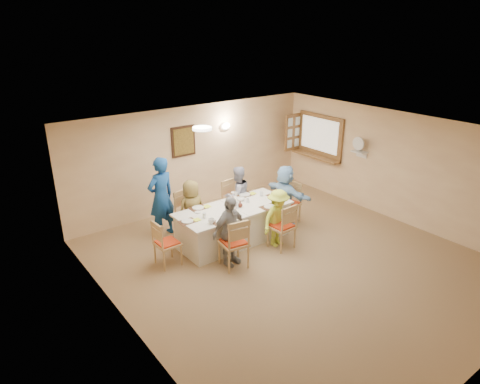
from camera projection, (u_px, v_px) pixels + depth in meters
ground at (292, 262)px, 8.22m from camera, size 7.00×7.00×0.00m
room_walls at (296, 188)px, 7.67m from camera, size 7.00×7.00×7.00m
wall_picture at (183, 141)px, 10.00m from camera, size 0.62×0.05×0.72m
wall_sconce at (226, 126)px, 10.58m from camera, size 0.26×0.09×0.18m
ceiling_light at (202, 128)px, 7.86m from camera, size 0.36×0.36×0.05m
serving_hatch at (320, 136)px, 11.25m from camera, size 0.06×1.50×1.15m
hatch_sill at (316, 156)px, 11.38m from camera, size 0.30×1.50×0.05m
shutter_door at (293, 132)px, 11.67m from camera, size 0.55×0.04×1.00m
fan_shelf at (359, 152)px, 10.24m from camera, size 0.22×0.36×0.03m
desk_fan at (359, 146)px, 10.17m from camera, size 0.30×0.30×0.28m
dining_table at (234, 224)px, 8.88m from camera, size 2.42×1.02×0.76m
chair_back_left at (189, 214)px, 9.09m from camera, size 0.56×0.56×0.99m
chair_back_right at (234, 201)px, 9.77m from camera, size 0.51×0.51×0.96m
chair_front_left at (234, 242)px, 7.90m from camera, size 0.55×0.55×1.01m
chair_front_right at (282, 225)px, 8.58m from camera, size 0.49×0.49×0.98m
chair_left_end at (167, 242)px, 7.98m from camera, size 0.45×0.45×0.92m
chair_right_end at (289, 203)px, 9.72m from camera, size 0.50×0.50×0.93m
diner_back_left at (192, 209)px, 8.95m from camera, size 0.63×0.42×1.28m
diner_back_right at (237, 195)px, 9.61m from camera, size 0.66×0.51×1.34m
diner_front_left at (230, 231)px, 7.93m from camera, size 0.89×0.54×1.36m
diner_front_right at (278, 218)px, 8.63m from camera, size 0.90×0.65×1.21m
diner_right_end at (285, 195)px, 9.56m from camera, size 1.31×0.48×1.39m
caregiver at (161, 197)px, 8.96m from camera, size 0.79×0.65×1.75m
placemat_fl at (222, 222)px, 8.09m from camera, size 0.35×0.26×0.01m
plate_fl at (222, 222)px, 8.09m from camera, size 0.22×0.22×0.01m
napkin_fl at (231, 220)px, 8.15m from camera, size 0.15×0.15×0.01m
placemat_fr at (270, 207)px, 8.77m from camera, size 0.37×0.28×0.01m
plate_fr at (270, 207)px, 8.76m from camera, size 0.24×0.24×0.01m
napkin_fr at (278, 205)px, 8.83m from camera, size 0.13×0.13×0.01m
placemat_bl at (198, 208)px, 8.71m from camera, size 0.35×0.26×0.01m
plate_bl at (198, 208)px, 8.71m from camera, size 0.24×0.24×0.01m
napkin_bl at (207, 206)px, 8.78m from camera, size 0.14×0.14×0.01m
placemat_br at (245, 195)px, 9.39m from camera, size 0.37×0.28×0.01m
plate_br at (245, 194)px, 9.38m from camera, size 0.25×0.25×0.02m
napkin_br at (252, 193)px, 9.45m from camera, size 0.14×0.14×0.01m
placemat_le at (187, 222)px, 8.12m from camera, size 0.33×0.24×0.01m
plate_le at (187, 221)px, 8.12m from camera, size 0.22×0.22×0.01m
napkin_le at (197, 220)px, 8.18m from camera, size 0.13×0.13×0.01m
placemat_re at (275, 195)px, 9.37m from camera, size 0.35×0.26×0.01m
plate_re at (275, 195)px, 9.36m from camera, size 0.23×0.23×0.01m
napkin_re at (283, 194)px, 9.43m from camera, size 0.14×0.14×0.01m
teacup_a at (211, 221)px, 8.03m from camera, size 0.20×0.20×0.10m
teacup_b at (236, 194)px, 9.34m from camera, size 0.11×0.11×0.08m
bowl_a at (232, 214)px, 8.39m from camera, size 0.33×0.33×0.05m
bowl_b at (241, 199)px, 9.09m from camera, size 0.30×0.30×0.06m
condiment_ketchup at (231, 203)px, 8.66m from camera, size 0.14×0.14×0.24m
condiment_brown at (233, 201)px, 8.79m from camera, size 0.11×0.11×0.21m
condiment_malt at (240, 204)px, 8.74m from camera, size 0.16×0.16×0.13m
drinking_glass at (227, 206)px, 8.67m from camera, size 0.06×0.06×0.10m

